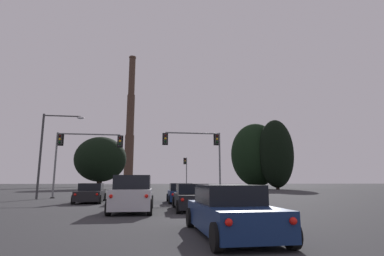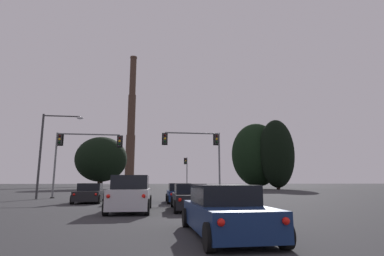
{
  "view_description": "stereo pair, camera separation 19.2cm",
  "coord_description": "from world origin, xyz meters",
  "px_view_note": "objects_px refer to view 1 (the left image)",
  "views": [
    {
      "loc": [
        0.72,
        -1.13,
        1.51
      ],
      "look_at": [
        6.78,
        38.39,
        8.76
      ],
      "focal_mm": 28.0,
      "sensor_mm": 36.0,
      "label": 1
    },
    {
      "loc": [
        0.91,
        -1.16,
        1.51
      ],
      "look_at": [
        6.78,
        38.39,
        8.76
      ],
      "focal_mm": 28.0,
      "sensor_mm": 36.0,
      "label": 2
    }
  ],
  "objects_px": {
    "suv_center_lane_second": "(133,194)",
    "traffic_light_far_right": "(186,169)",
    "traffic_light_overhead_left": "(79,148)",
    "sedan_right_lane_second": "(192,197)",
    "smokestack": "(130,133)",
    "hatchback_right_lane_front": "(180,194)",
    "sedan_right_lane_third": "(230,212)",
    "sedan_left_lane_front": "(91,193)",
    "suv_center_lane_front": "(135,190)",
    "traffic_light_overhead_right": "(201,147)",
    "street_lamp": "(49,145)"
  },
  "relations": [
    {
      "from": "traffic_light_overhead_left",
      "to": "traffic_light_far_right",
      "type": "xyz_separation_m",
      "value": [
        14.25,
        26.66,
        -0.83
      ]
    },
    {
      "from": "suv_center_lane_front",
      "to": "sedan_right_lane_third",
      "type": "xyz_separation_m",
      "value": [
        3.21,
        -15.24,
        -0.23
      ]
    },
    {
      "from": "traffic_light_overhead_left",
      "to": "smokestack",
      "type": "distance_m",
      "value": 108.97
    },
    {
      "from": "suv_center_lane_front",
      "to": "smokestack",
      "type": "xyz_separation_m",
      "value": [
        -6.96,
        114.29,
        22.93
      ]
    },
    {
      "from": "sedan_left_lane_front",
      "to": "hatchback_right_lane_front",
      "type": "xyz_separation_m",
      "value": [
        6.72,
        -1.32,
        -0.0
      ]
    },
    {
      "from": "suv_center_lane_front",
      "to": "hatchback_right_lane_front",
      "type": "bearing_deg",
      "value": -15.74
    },
    {
      "from": "sedan_right_lane_second",
      "to": "traffic_light_overhead_left",
      "type": "xyz_separation_m",
      "value": [
        -9.21,
        14.0,
        4.23
      ]
    },
    {
      "from": "sedan_right_lane_third",
      "to": "traffic_light_far_right",
      "type": "xyz_separation_m",
      "value": [
        5.18,
        48.88,
        3.4
      ]
    },
    {
      "from": "sedan_right_lane_third",
      "to": "smokestack",
      "type": "xyz_separation_m",
      "value": [
        -10.17,
        129.53,
        23.16
      ]
    },
    {
      "from": "suv_center_lane_front",
      "to": "suv_center_lane_second",
      "type": "relative_size",
      "value": 0.99
    },
    {
      "from": "sedan_right_lane_third",
      "to": "smokestack",
      "type": "distance_m",
      "value": 131.98
    },
    {
      "from": "hatchback_right_lane_front",
      "to": "sedan_left_lane_front",
      "type": "bearing_deg",
      "value": 170.61
    },
    {
      "from": "suv_center_lane_front",
      "to": "street_lamp",
      "type": "distance_m",
      "value": 10.66
    },
    {
      "from": "sedan_right_lane_second",
      "to": "hatchback_right_lane_front",
      "type": "relative_size",
      "value": 1.15
    },
    {
      "from": "suv_center_lane_front",
      "to": "suv_center_lane_second",
      "type": "distance_m",
      "value": 7.54
    },
    {
      "from": "sedan_right_lane_third",
      "to": "sedan_left_lane_front",
      "type": "bearing_deg",
      "value": 112.41
    },
    {
      "from": "sedan_left_lane_front",
      "to": "hatchback_right_lane_front",
      "type": "distance_m",
      "value": 6.84
    },
    {
      "from": "traffic_light_overhead_right",
      "to": "smokestack",
      "type": "height_order",
      "value": "smokestack"
    },
    {
      "from": "traffic_light_overhead_left",
      "to": "smokestack",
      "type": "relative_size",
      "value": 0.11
    },
    {
      "from": "hatchback_right_lane_front",
      "to": "street_lamp",
      "type": "height_order",
      "value": "street_lamp"
    },
    {
      "from": "suv_center_lane_front",
      "to": "suv_center_lane_second",
      "type": "xyz_separation_m",
      "value": [
        0.13,
        -7.54,
        0.0
      ]
    },
    {
      "from": "hatchback_right_lane_front",
      "to": "traffic_light_overhead_left",
      "type": "xyz_separation_m",
      "value": [
        -9.23,
        8.01,
        4.23
      ]
    },
    {
      "from": "sedan_right_lane_second",
      "to": "suv_center_lane_front",
      "type": "relative_size",
      "value": 0.97
    },
    {
      "from": "sedan_left_lane_front",
      "to": "suv_center_lane_second",
      "type": "xyz_separation_m",
      "value": [
        3.47,
        -7.84,
        0.23
      ]
    },
    {
      "from": "hatchback_right_lane_front",
      "to": "traffic_light_overhead_left",
      "type": "height_order",
      "value": "traffic_light_overhead_left"
    },
    {
      "from": "sedan_right_lane_second",
      "to": "sedan_left_lane_front",
      "type": "relative_size",
      "value": 1.0
    },
    {
      "from": "sedan_right_lane_third",
      "to": "hatchback_right_lane_front",
      "type": "relative_size",
      "value": 1.14
    },
    {
      "from": "sedan_left_lane_front",
      "to": "smokestack",
      "type": "height_order",
      "value": "smokestack"
    },
    {
      "from": "sedan_right_lane_third",
      "to": "smokestack",
      "type": "relative_size",
      "value": 0.08
    },
    {
      "from": "suv_center_lane_second",
      "to": "street_lamp",
      "type": "distance_m",
      "value": 15.96
    },
    {
      "from": "sedan_right_lane_second",
      "to": "suv_center_lane_front",
      "type": "xyz_separation_m",
      "value": [
        -3.35,
        7.02,
        0.23
      ]
    },
    {
      "from": "sedan_right_lane_second",
      "to": "traffic_light_overhead_left",
      "type": "distance_m",
      "value": 17.28
    },
    {
      "from": "sedan_left_lane_front",
      "to": "street_lamp",
      "type": "distance_m",
      "value": 8.28
    },
    {
      "from": "sedan_right_lane_third",
      "to": "traffic_light_overhead_right",
      "type": "xyz_separation_m",
      "value": [
        3.12,
        21.39,
        4.39
      ]
    },
    {
      "from": "hatchback_right_lane_front",
      "to": "traffic_light_overhead_left",
      "type": "distance_m",
      "value": 12.93
    },
    {
      "from": "suv_center_lane_front",
      "to": "traffic_light_overhead_left",
      "type": "height_order",
      "value": "traffic_light_overhead_left"
    },
    {
      "from": "sedan_left_lane_front",
      "to": "traffic_light_overhead_left",
      "type": "distance_m",
      "value": 8.3
    },
    {
      "from": "street_lamp",
      "to": "smokestack",
      "type": "distance_m",
      "value": 110.5
    },
    {
      "from": "sedan_right_lane_second",
      "to": "smokestack",
      "type": "relative_size",
      "value": 0.08
    },
    {
      "from": "suv_center_lane_front",
      "to": "sedan_left_lane_front",
      "type": "xyz_separation_m",
      "value": [
        -3.34,
        0.3,
        -0.23
      ]
    },
    {
      "from": "sedan_right_lane_second",
      "to": "traffic_light_far_right",
      "type": "relative_size",
      "value": 0.77
    },
    {
      "from": "suv_center_lane_second",
      "to": "traffic_light_far_right",
      "type": "height_order",
      "value": "traffic_light_far_right"
    },
    {
      "from": "suv_center_lane_second",
      "to": "street_lamp",
      "type": "height_order",
      "value": "street_lamp"
    },
    {
      "from": "sedan_right_lane_second",
      "to": "hatchback_right_lane_front",
      "type": "height_order",
      "value": "hatchback_right_lane_front"
    },
    {
      "from": "street_lamp",
      "to": "hatchback_right_lane_front",
      "type": "bearing_deg",
      "value": -29.04
    },
    {
      "from": "suv_center_lane_front",
      "to": "traffic_light_overhead_right",
      "type": "xyz_separation_m",
      "value": [
        6.33,
        6.15,
        4.16
      ]
    },
    {
      "from": "sedan_left_lane_front",
      "to": "traffic_light_overhead_right",
      "type": "xyz_separation_m",
      "value": [
        9.67,
        5.85,
        4.39
      ]
    },
    {
      "from": "sedan_left_lane_front",
      "to": "sedan_right_lane_second",
      "type": "bearing_deg",
      "value": -49.92
    },
    {
      "from": "sedan_right_lane_second",
      "to": "suv_center_lane_front",
      "type": "height_order",
      "value": "suv_center_lane_front"
    },
    {
      "from": "suv_center_lane_front",
      "to": "sedan_right_lane_third",
      "type": "height_order",
      "value": "suv_center_lane_front"
    }
  ]
}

